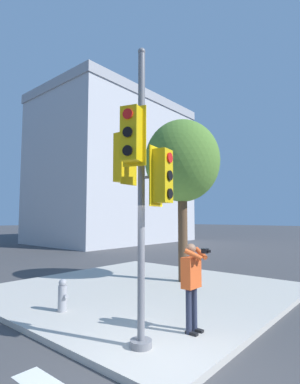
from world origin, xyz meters
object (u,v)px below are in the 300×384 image
object	(u,v)px
person_photographer	(192,279)
street_tree	(182,162)
fire_hydrant	(63,295)
traffic_signal_pole	(140,173)

from	to	relation	value
person_photographer	street_tree	world-z (taller)	street_tree
street_tree	fire_hydrant	distance (m)	5.86
street_tree	fire_hydrant	bearing A→B (deg)	175.73
fire_hydrant	traffic_signal_pole	bearing A→B (deg)	-97.04
person_photographer	fire_hydrant	size ratio (longest dim) A/B	2.26
traffic_signal_pole	street_tree	xyz separation A→B (m)	(4.83, 2.36, 1.16)
fire_hydrant	person_photographer	bearing A→B (deg)	-74.00
traffic_signal_pole	fire_hydrant	world-z (taller)	traffic_signal_pole
person_photographer	street_tree	size ratio (longest dim) A/B	0.30
traffic_signal_pole	fire_hydrant	distance (m)	3.74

